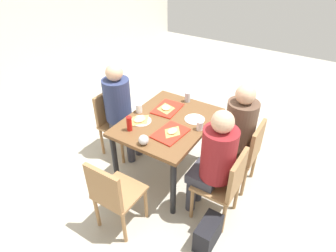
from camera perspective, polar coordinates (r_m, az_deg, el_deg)
name	(u,v)px	position (r m, az deg, el deg)	size (l,w,h in m)	color
ground_plane	(168,171)	(3.57, 0.00, -9.09)	(10.00, 10.00, 0.02)	#B2AD9E
main_table	(168,128)	(3.15, 0.00, -0.34)	(1.12, 0.87, 0.75)	brown
chair_near_left	(225,183)	(2.80, 11.45, -11.10)	(0.40, 0.40, 0.83)	#9E7247
chair_near_right	(246,151)	(3.20, 15.30, -4.81)	(0.40, 0.40, 0.83)	#9E7247
chair_far_side	(113,119)	(3.67, -10.91, 1.40)	(0.40, 0.40, 0.83)	#9E7247
chair_left_end	(113,193)	(2.70, -11.00, -13.09)	(0.40, 0.40, 0.83)	#9E7247
person_in_red	(214,158)	(2.66, 9.27, -6.34)	(0.32, 0.42, 1.24)	#383842
person_in_brown_jacket	(236,128)	(3.09, 13.56, -0.44)	(0.32, 0.42, 1.24)	#383842
person_far_side	(120,105)	(3.46, -9.60, 4.15)	(0.32, 0.42, 1.24)	#383842
tray_red_near	(170,133)	(2.88, 0.49, -1.43)	(0.36, 0.26, 0.02)	red
tray_red_far	(167,109)	(3.29, -0.11, 3.52)	(0.36, 0.26, 0.02)	red
paper_plate_center	(141,121)	(3.09, -5.42, 1.04)	(0.22, 0.22, 0.01)	white
paper_plate_near_edge	(195,119)	(3.12, 5.37, 1.36)	(0.22, 0.22, 0.01)	white
pizza_slice_a	(172,131)	(2.88, 0.90, -1.08)	(0.18, 0.13, 0.02)	tan
pizza_slice_b	(166,108)	(3.27, -0.40, 3.66)	(0.24, 0.23, 0.02)	tan
pizza_slice_c	(140,120)	(3.09, -5.69, 1.28)	(0.22, 0.18, 0.02)	tan
plastic_cup_a	(139,108)	(3.23, -5.84, 3.56)	(0.07, 0.07, 0.10)	white
plastic_cup_b	(200,125)	(2.94, 6.40, 0.10)	(0.07, 0.07, 0.10)	white
soda_can	(188,97)	(3.42, 3.95, 5.83)	(0.07, 0.07, 0.12)	#B7BCC6
condiment_bottle	(129,124)	(2.92, -7.78, 0.47)	(0.06, 0.06, 0.16)	red
foil_bundle	(144,140)	(2.73, -4.93, -2.79)	(0.10, 0.10, 0.10)	silver
handbag	(208,233)	(2.84, 8.05, -20.51)	(0.32, 0.16, 0.28)	black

